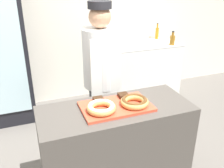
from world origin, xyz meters
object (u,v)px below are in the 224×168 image
(chest_freezer, at_px, (143,70))
(brownie_back_left, at_px, (99,100))
(bottle_amber, at_px, (172,40))
(donut_chocolate_glaze, at_px, (134,101))
(baker_person, at_px, (101,79))
(brownie_back_right, at_px, (123,95))
(beverage_fridge, at_px, (5,54))
(serving_tray, at_px, (116,106))
(bottle_orange, at_px, (157,33))
(donut_light_glaze, at_px, (101,107))

(chest_freezer, bearing_deg, brownie_back_left, -128.49)
(bottle_amber, bearing_deg, brownie_back_left, -139.61)
(donut_chocolate_glaze, distance_m, baker_person, 0.68)
(brownie_back_right, relative_size, chest_freezer, 0.08)
(donut_chocolate_glaze, xyz_separation_m, brownie_back_left, (-0.27, 0.17, -0.02))
(beverage_fridge, bearing_deg, baker_person, -49.00)
(serving_tray, relative_size, bottle_orange, 2.22)
(brownie_back_right, bearing_deg, serving_tray, -134.11)
(brownie_back_left, bearing_deg, donut_light_glaze, -100.18)
(donut_light_glaze, bearing_deg, brownie_back_right, 32.52)
(serving_tray, distance_m, bottle_orange, 2.51)
(serving_tray, relative_size, bottle_amber, 2.75)
(serving_tray, relative_size, baker_person, 0.35)
(brownie_back_left, height_order, bottle_amber, bottle_amber)
(donut_light_glaze, bearing_deg, bottle_amber, 43.09)
(beverage_fridge, relative_size, bottle_orange, 7.17)
(donut_chocolate_glaze, xyz_separation_m, brownie_back_right, (-0.03, 0.17, -0.02))
(donut_light_glaze, bearing_deg, bottle_orange, 50.47)
(brownie_back_right, height_order, baker_person, baker_person)
(beverage_fridge, distance_m, chest_freezer, 2.15)
(serving_tray, distance_m, beverage_fridge, 1.98)
(donut_light_glaze, distance_m, bottle_amber, 2.33)
(chest_freezer, xyz_separation_m, bottle_orange, (0.34, 0.22, 0.56))
(baker_person, height_order, bottle_amber, baker_person)
(donut_chocolate_glaze, bearing_deg, beverage_fridge, 120.36)
(donut_light_glaze, distance_m, donut_chocolate_glaze, 0.30)
(baker_person, distance_m, beverage_fridge, 1.50)
(brownie_back_left, distance_m, bottle_orange, 2.49)
(baker_person, bearing_deg, bottle_orange, 42.98)
(chest_freezer, bearing_deg, serving_tray, -123.96)
(donut_chocolate_glaze, distance_m, beverage_fridge, 2.09)
(donut_chocolate_glaze, xyz_separation_m, beverage_fridge, (-1.06, 1.80, 0.02))
(donut_light_glaze, xyz_separation_m, donut_chocolate_glaze, (0.30, 0.00, 0.00))
(brownie_back_left, bearing_deg, baker_person, 69.34)
(baker_person, bearing_deg, brownie_back_left, -110.66)
(beverage_fridge, height_order, bottle_orange, beverage_fridge)
(brownie_back_left, bearing_deg, bottle_amber, 40.39)
(donut_chocolate_glaze, height_order, chest_freezer, donut_chocolate_glaze)
(brownie_back_right, relative_size, baker_person, 0.05)
(chest_freezer, bearing_deg, baker_person, -134.46)
(brownie_back_right, height_order, chest_freezer, brownie_back_right)
(brownie_back_right, distance_m, baker_person, 0.51)
(donut_light_glaze, relative_size, bottle_amber, 1.11)
(brownie_back_left, bearing_deg, beverage_fridge, 115.81)
(donut_light_glaze, xyz_separation_m, chest_freezer, (1.33, 1.81, -0.48))
(chest_freezer, distance_m, bottle_amber, 0.68)
(donut_light_glaze, relative_size, chest_freezer, 0.22)
(baker_person, xyz_separation_m, bottle_amber, (1.48, 0.91, 0.09))
(brownie_back_right, distance_m, bottle_orange, 2.34)
(bottle_amber, bearing_deg, serving_tray, -135.18)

